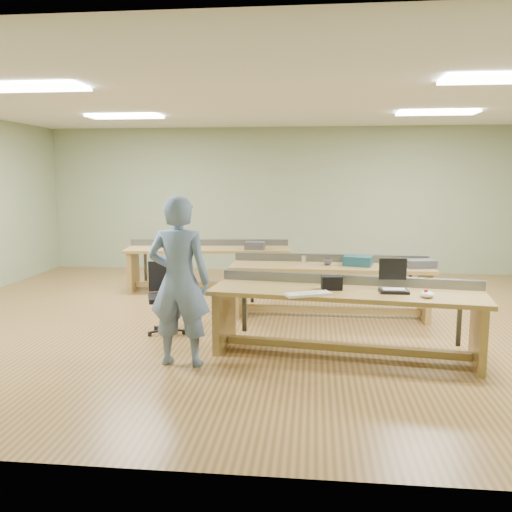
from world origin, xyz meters
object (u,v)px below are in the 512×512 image
object	(u,v)px
laptop_base	(394,291)
task_chair	(166,307)
person	(179,281)
camera_bag	(332,283)
workbench_mid	(330,278)
parts_bin_teal	(358,261)
parts_bin_grey	(420,264)
mug	(328,262)
workbench_front	(345,307)
workbench_back	(208,259)
drinks_can	(304,260)

from	to	relation	value
laptop_base	task_chair	xyz separation A→B (m)	(-2.74, 0.71, -0.43)
person	camera_bag	xyz separation A→B (m)	(1.61, 0.49, -0.08)
workbench_mid	task_chair	xyz separation A→B (m)	(-2.11, -1.07, -0.22)
parts_bin_teal	person	bearing A→B (deg)	-132.93
task_chair	person	bearing A→B (deg)	-86.30
parts_bin_grey	mug	bearing A→B (deg)	177.57
workbench_mid	parts_bin_teal	world-z (taller)	parts_bin_teal
laptop_base	mug	bearing A→B (deg)	110.20
workbench_front	task_chair	world-z (taller)	task_chair
workbench_back	mug	size ratio (longest dim) A/B	24.17
workbench_mid	task_chair	world-z (taller)	task_chair
person	task_chair	xyz separation A→B (m)	(-0.47, 1.12, -0.57)
workbench_mid	parts_bin_grey	xyz separation A→B (m)	(1.22, -0.09, 0.25)
workbench_mid	drinks_can	bearing A→B (deg)	176.27
person	laptop_base	bearing A→B (deg)	-168.00
workbench_back	laptop_base	world-z (taller)	workbench_back
parts_bin_grey	laptop_base	bearing A→B (deg)	-109.38
laptop_base	task_chair	world-z (taller)	task_chair
camera_bag	drinks_can	world-z (taller)	camera_bag
task_chair	drinks_can	distance (m)	2.11
camera_bag	workbench_back	bearing A→B (deg)	115.03
workbench_mid	workbench_back	xyz separation A→B (m)	(-2.09, 1.62, 0.00)
camera_bag	parts_bin_grey	world-z (taller)	camera_bag
workbench_front	workbench_mid	world-z (taller)	same
task_chair	drinks_can	world-z (taller)	task_chair
laptop_base	camera_bag	distance (m)	0.67
laptop_base	camera_bag	size ratio (longest dim) A/B	1.34
mug	drinks_can	xyz separation A→B (m)	(-0.34, 0.07, 0.01)
workbench_back	mug	distance (m)	2.65
workbench_mid	task_chair	distance (m)	2.38
workbench_back	person	bearing A→B (deg)	-89.61
camera_bag	parts_bin_teal	world-z (taller)	camera_bag
person	parts_bin_teal	distance (m)	2.98
camera_bag	drinks_can	size ratio (longest dim) A/B	1.90
workbench_front	parts_bin_teal	distance (m)	1.73
task_chair	workbench_back	bearing A→B (deg)	70.54
camera_bag	parts_bin_grey	distance (m)	2.05
workbench_front	laptop_base	distance (m)	0.56
task_chair	workbench_mid	bearing A→B (deg)	7.90
workbench_mid	person	distance (m)	2.76
workbench_front	person	bearing A→B (deg)	-157.10
workbench_mid	workbench_front	bearing A→B (deg)	-85.72
workbench_back	person	world-z (taller)	person
workbench_mid	parts_bin_grey	distance (m)	1.25
parts_bin_teal	workbench_front	bearing A→B (deg)	-98.86
parts_bin_teal	task_chair	bearing A→B (deg)	-157.01
parts_bin_grey	drinks_can	size ratio (longest dim) A/B	3.32
task_chair	laptop_base	bearing A→B (deg)	-33.46
workbench_back	mug	xyz separation A→B (m)	(2.05, -1.66, 0.24)
person	drinks_can	size ratio (longest dim) A/B	15.34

